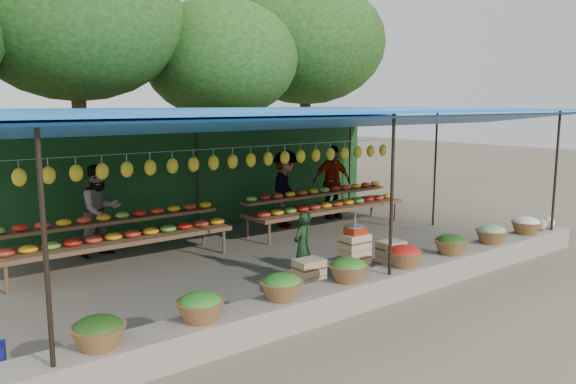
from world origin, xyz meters
TOP-DOWN VIEW (x-y plane):
  - ground at (0.00, 0.00)m, footprint 60.00×60.00m
  - stone_curb at (0.00, -2.75)m, footprint 10.60×0.55m
  - stall_canopy at (0.00, 0.08)m, footprint 10.80×6.60m
  - produce_baskets at (-0.10, -2.75)m, footprint 8.98×0.58m
  - netting_backdrop at (0.00, 3.15)m, footprint 10.60×0.06m
  - tree_row at (0.50, 6.09)m, footprint 16.51×5.50m
  - fruit_table_left at (-2.49, 1.35)m, footprint 4.21×0.95m
  - fruit_table_right at (2.51, 1.35)m, footprint 4.21×0.95m
  - crate_counter at (0.30, -1.84)m, footprint 2.36×0.36m
  - weighing_scale at (0.32, -1.84)m, footprint 0.32×0.32m
  - vendor_seated at (-0.39, -1.34)m, footprint 0.49×0.39m
  - customer_left at (-2.48, 2.22)m, footprint 0.99×0.85m
  - customer_mid at (1.89, 2.07)m, footprint 1.35×1.25m
  - customer_right at (3.48, 2.19)m, footprint 1.16×0.67m

SIDE VIEW (x-z plane):
  - ground at x=0.00m, z-range 0.00..0.00m
  - stone_curb at x=0.00m, z-range 0.00..0.40m
  - crate_counter at x=0.30m, z-range -0.07..0.70m
  - produce_baskets at x=-0.10m, z-range 0.40..0.73m
  - vendor_seated at x=-0.39m, z-range 0.00..1.16m
  - fruit_table_left at x=-2.49m, z-range 0.14..1.07m
  - fruit_table_right at x=2.51m, z-range 0.14..1.07m
  - weighing_scale at x=0.32m, z-range 0.68..1.02m
  - customer_left at x=-2.48m, z-range 0.00..1.77m
  - customer_mid at x=1.89m, z-range 0.00..1.82m
  - customer_right at x=3.48m, z-range 0.00..1.87m
  - netting_backdrop at x=0.00m, z-range 0.00..2.50m
  - stall_canopy at x=0.00m, z-range 1.26..4.08m
  - tree_row at x=0.50m, z-range 1.14..8.26m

